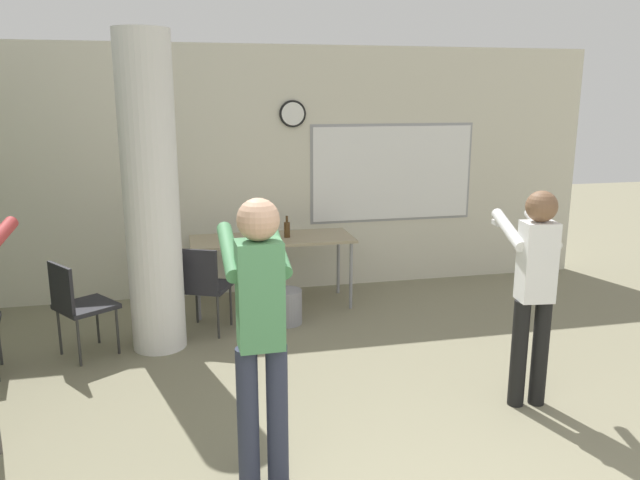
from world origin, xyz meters
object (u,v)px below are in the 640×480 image
object	(u,v)px
chair_table_left	(203,283)
person_playing_front	(260,321)
chair_near_pillar	(78,302)
person_playing_side	(534,281)
folding_table	(272,242)
bottle_on_table	(287,229)

from	to	relation	value
chair_table_left	person_playing_front	distance (m)	2.55
chair_near_pillar	person_playing_side	size ratio (longest dim) A/B	0.54
folding_table	person_playing_front	bearing A→B (deg)	-99.73
chair_near_pillar	chair_table_left	xyz separation A→B (m)	(1.09, 0.32, 0.00)
person_playing_front	person_playing_side	distance (m)	2.13
bottle_on_table	folding_table	bearing A→B (deg)	173.81
chair_table_left	person_playing_side	bearing A→B (deg)	-40.48
chair_near_pillar	chair_table_left	size ratio (longest dim) A/B	1.00
chair_near_pillar	person_playing_side	bearing A→B (deg)	-25.75
bottle_on_table	person_playing_front	world-z (taller)	person_playing_front
folding_table	bottle_on_table	distance (m)	0.22
bottle_on_table	person_playing_side	world-z (taller)	person_playing_side
bottle_on_table	chair_near_pillar	size ratio (longest dim) A/B	0.27
person_playing_front	person_playing_side	bearing A→B (deg)	14.60
chair_near_pillar	person_playing_front	xyz separation A→B (m)	(1.32, -2.16, 0.51)
folding_table	person_playing_front	distance (m)	3.20
chair_table_left	chair_near_pillar	bearing A→B (deg)	-163.37
chair_table_left	person_playing_side	distance (m)	3.04
chair_table_left	person_playing_front	xyz separation A→B (m)	(0.23, -2.49, 0.51)
folding_table	bottle_on_table	world-z (taller)	bottle_on_table
bottle_on_table	person_playing_side	size ratio (longest dim) A/B	0.15
chair_near_pillar	chair_table_left	world-z (taller)	same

